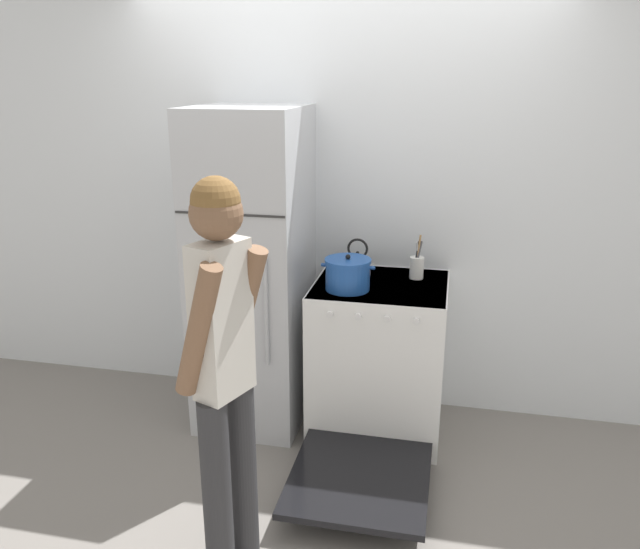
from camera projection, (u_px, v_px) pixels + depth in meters
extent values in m
plane|color=slate|center=(338.00, 394.00, 4.16)|extent=(14.00, 14.00, 0.00)
cube|color=silver|center=(341.00, 205.00, 3.79)|extent=(10.00, 0.06, 2.55)
cube|color=#B7BABF|center=(253.00, 271.00, 3.64)|extent=(0.61, 0.68, 1.87)
cube|color=#2D2D2D|center=(229.00, 215.00, 3.20)|extent=(0.59, 0.01, 0.01)
cylinder|color=#B2B5BA|center=(266.00, 313.00, 3.31)|extent=(0.02, 0.02, 0.60)
cube|color=white|center=(379.00, 357.00, 3.65)|extent=(0.75, 0.67, 0.91)
cube|color=black|center=(381.00, 285.00, 3.51)|extent=(0.73, 0.66, 0.02)
cube|color=black|center=(372.00, 383.00, 3.36)|extent=(0.65, 0.05, 0.69)
cylinder|color=black|center=(348.00, 290.00, 3.42)|extent=(0.22, 0.22, 0.01)
cylinder|color=black|center=(409.00, 294.00, 3.35)|extent=(0.22, 0.22, 0.01)
cylinder|color=black|center=(355.00, 275.00, 3.67)|extent=(0.22, 0.22, 0.01)
cylinder|color=black|center=(413.00, 279.00, 3.60)|extent=(0.22, 0.22, 0.01)
cylinder|color=silver|center=(330.00, 314.00, 3.25)|extent=(0.04, 0.02, 0.04)
cylinder|color=silver|center=(358.00, 317.00, 3.22)|extent=(0.04, 0.02, 0.04)
cylinder|color=silver|center=(387.00, 319.00, 3.19)|extent=(0.04, 0.02, 0.04)
cylinder|color=silver|center=(416.00, 321.00, 3.16)|extent=(0.04, 0.02, 0.04)
cube|color=black|center=(359.00, 478.00, 3.10)|extent=(0.69, 0.73, 0.04)
cube|color=#99999E|center=(377.00, 370.00, 3.58)|extent=(0.61, 0.37, 0.01)
cylinder|color=#1E4C9E|center=(348.00, 276.00, 3.39)|extent=(0.24, 0.24, 0.16)
cylinder|color=#1E4C9E|center=(348.00, 261.00, 3.36)|extent=(0.25, 0.25, 0.02)
sphere|color=black|center=(348.00, 257.00, 3.36)|extent=(0.03, 0.03, 0.03)
cylinder|color=#1E4C9E|center=(324.00, 265.00, 3.40)|extent=(0.03, 0.02, 0.02)
cylinder|color=#1E4C9E|center=(372.00, 268.00, 3.35)|extent=(0.03, 0.02, 0.02)
cylinder|color=silver|center=(357.00, 267.00, 3.65)|extent=(0.16, 0.16, 0.10)
cone|color=silver|center=(358.00, 257.00, 3.63)|extent=(0.15, 0.15, 0.03)
sphere|color=black|center=(358.00, 253.00, 3.62)|extent=(0.02, 0.02, 0.02)
cone|color=silver|center=(370.00, 266.00, 3.63)|extent=(0.09, 0.03, 0.08)
torus|color=black|center=(358.00, 249.00, 3.61)|extent=(0.12, 0.01, 0.12)
cylinder|color=silver|center=(417.00, 268.00, 3.58)|extent=(0.08, 0.08, 0.13)
cylinder|color=#9E7547|center=(418.00, 255.00, 3.55)|extent=(0.03, 0.01, 0.23)
cylinder|color=#232326|center=(416.00, 258.00, 3.56)|extent=(0.03, 0.03, 0.20)
cylinder|color=#B2B5BA|center=(418.00, 258.00, 3.57)|extent=(0.04, 0.04, 0.19)
cylinder|color=#4C4C51|center=(418.00, 258.00, 3.56)|extent=(0.04, 0.03, 0.20)
cylinder|color=#2D2D30|center=(217.00, 491.00, 2.54)|extent=(0.12, 0.12, 0.83)
cylinder|color=#2D2D30|center=(243.00, 471.00, 2.67)|extent=(0.12, 0.12, 0.83)
cube|color=beige|center=(222.00, 320.00, 2.38)|extent=(0.20, 0.26, 0.62)
cylinder|color=brown|center=(198.00, 331.00, 2.28)|extent=(0.26, 0.17, 0.55)
cylinder|color=brown|center=(243.00, 310.00, 2.48)|extent=(0.26, 0.17, 0.55)
sphere|color=brown|center=(216.00, 213.00, 2.25)|extent=(0.20, 0.20, 0.20)
sphere|color=brown|center=(215.00, 201.00, 2.24)|extent=(0.18, 0.18, 0.18)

